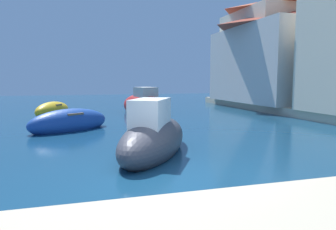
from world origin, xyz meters
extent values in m
plane|color=navy|center=(0.00, 0.00, 0.00)|extent=(80.00, 80.00, 0.00)
ellipsoid|color=#B21E1E|center=(2.20, 13.95, 0.44)|extent=(2.90, 5.38, 1.62)
cube|color=beige|center=(2.29, 13.55, 1.32)|extent=(1.37, 1.76, 0.78)
ellipsoid|color=#1E479E|center=(-2.32, 8.03, 0.33)|extent=(3.93, 3.27, 1.21)
cube|color=brown|center=(-2.32, 8.03, 0.74)|extent=(1.24, 1.32, 0.08)
ellipsoid|color=gold|center=(-3.42, 14.23, 0.30)|extent=(2.55, 3.44, 1.09)
cube|color=brown|center=(-3.42, 14.23, 0.67)|extent=(1.16, 1.02, 0.08)
ellipsoid|color=#3F3F47|center=(0.22, 2.72, 0.38)|extent=(3.66, 4.95, 1.38)
cube|color=white|center=(0.03, 2.38, 1.23)|extent=(1.52, 1.81, 0.87)
cube|color=beige|center=(13.00, 15.04, 3.30)|extent=(6.86, 9.92, 5.61)
pyramid|color=brown|center=(13.00, 15.04, 6.72)|extent=(7.27, 10.52, 1.23)
cube|color=beige|center=(13.00, 16.44, 4.04)|extent=(5.19, 7.13, 7.07)
pyramid|color=#B25638|center=(13.00, 16.44, 8.04)|extent=(5.50, 7.56, 0.93)
camera|label=1|loc=(-2.00, -6.49, 2.23)|focal=34.09mm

